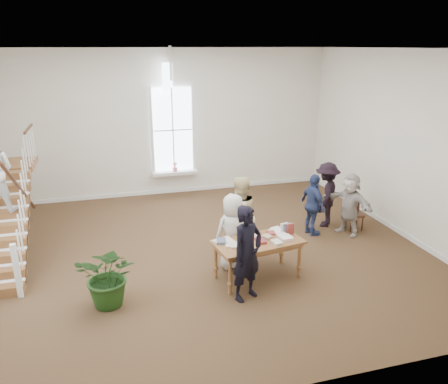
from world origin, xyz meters
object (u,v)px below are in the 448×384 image
object	(u,v)px
person_yellow	(239,217)
floor_plant	(110,276)
library_table	(258,244)
woman_cluster_a	(313,205)
police_officer	(247,253)
side_chair	(354,211)
woman_cluster_c	(350,204)
woman_cluster_b	(326,195)
elderly_woman	(233,231)

from	to	relation	value
person_yellow	floor_plant	size ratio (longest dim) A/B	1.54
library_table	woman_cluster_a	bearing A→B (deg)	30.23
police_officer	person_yellow	bearing A→B (deg)	50.38
side_chair	woman_cluster_c	bearing A→B (deg)	-133.02
library_table	woman_cluster_b	size ratio (longest dim) A/B	1.10
library_table	elderly_woman	size ratio (longest dim) A/B	1.15
elderly_woman	side_chair	bearing A→B (deg)	-170.02
police_officer	side_chair	xyz separation A→B (m)	(3.73, 2.42, -0.44)
person_yellow	floor_plant	world-z (taller)	person_yellow
police_officer	woman_cluster_b	xyz separation A→B (m)	(3.11, 2.80, -0.07)
woman_cluster_b	elderly_woman	bearing A→B (deg)	-24.34
library_table	police_officer	xyz separation A→B (m)	(-0.45, -0.66, 0.18)
police_officer	woman_cluster_c	bearing A→B (deg)	5.50
library_table	elderly_woman	xyz separation A→B (m)	(-0.35, 0.59, 0.07)
elderly_woman	floor_plant	bearing A→B (deg)	9.78
library_table	woman_cluster_b	xyz separation A→B (m)	(2.67, 2.14, 0.11)
library_table	woman_cluster_a	world-z (taller)	woman_cluster_a
police_officer	woman_cluster_a	bearing A→B (deg)	16.38
person_yellow	police_officer	bearing A→B (deg)	51.37
woman_cluster_b	side_chair	distance (m)	0.82
woman_cluster_c	person_yellow	bearing A→B (deg)	-104.71
elderly_woman	woman_cluster_a	distance (m)	2.65
police_officer	elderly_woman	size ratio (longest dim) A/B	1.13
woman_cluster_b	person_yellow	bearing A→B (deg)	-30.40
library_table	side_chair	distance (m)	3.73
police_officer	side_chair	distance (m)	4.46
elderly_woman	woman_cluster_a	size ratio (longest dim) A/B	1.04
woman_cluster_c	side_chair	world-z (taller)	woman_cluster_c
woman_cluster_b	floor_plant	distance (m)	6.07
floor_plant	side_chair	size ratio (longest dim) A/B	1.37
woman_cluster_b	woman_cluster_c	size ratio (longest dim) A/B	1.08
woman_cluster_c	side_chair	size ratio (longest dim) A/B	1.80
elderly_woman	side_chair	world-z (taller)	elderly_woman
elderly_woman	floor_plant	xyz separation A→B (m)	(-2.57, -0.82, -0.22)
library_table	floor_plant	bearing A→B (deg)	175.33
library_table	elderly_woman	bearing A→B (deg)	111.14
police_officer	woman_cluster_c	world-z (taller)	police_officer
woman_cluster_b	side_chair	world-z (taller)	woman_cluster_b
person_yellow	side_chair	bearing A→B (deg)	165.60
elderly_woman	woman_cluster_c	distance (m)	3.43
woman_cluster_c	floor_plant	xyz separation A→B (m)	(-5.89, -1.72, -0.19)
police_officer	floor_plant	size ratio (longest dim) A/B	1.54
woman_cluster_b	side_chair	xyz separation A→B (m)	(0.61, -0.38, -0.37)
library_table	side_chair	size ratio (longest dim) A/B	2.15
elderly_woman	person_yellow	world-z (taller)	person_yellow
library_table	woman_cluster_a	size ratio (longest dim) A/B	1.20
woman_cluster_b	library_table	bearing A→B (deg)	-12.80
woman_cluster_a	floor_plant	world-z (taller)	woman_cluster_a
library_table	woman_cluster_a	xyz separation A→B (m)	(2.07, 1.69, 0.04)
library_table	person_yellow	bearing A→B (deg)	83.25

